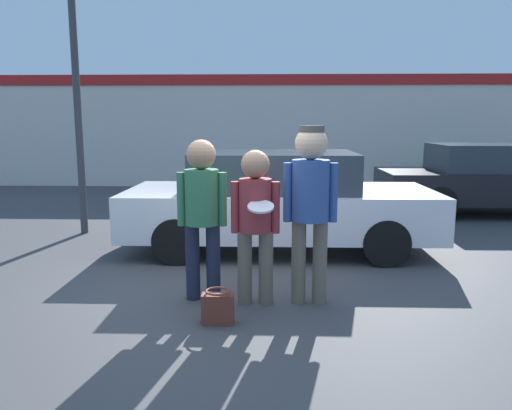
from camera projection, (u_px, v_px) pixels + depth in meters
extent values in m
plane|color=#3F3F42|center=(225.00, 291.00, 5.63)|extent=(56.00, 56.00, 0.00)
cube|color=silver|center=(255.00, 131.00, 14.51)|extent=(24.00, 0.18, 3.22)
cube|color=#B21E1E|center=(254.00, 80.00, 14.16)|extent=(24.00, 0.04, 0.30)
cylinder|color=#1E2338|center=(193.00, 262.00, 5.31)|extent=(0.15, 0.15, 0.82)
cylinder|color=#1E2338|center=(213.00, 262.00, 5.30)|extent=(0.15, 0.15, 0.82)
cylinder|color=#33724C|center=(202.00, 197.00, 5.19)|extent=(0.35, 0.35, 0.58)
cylinder|color=#33724C|center=(181.00, 199.00, 5.20)|extent=(0.09, 0.09, 0.56)
cylinder|color=#33724C|center=(223.00, 199.00, 5.18)|extent=(0.09, 0.09, 0.56)
sphere|color=tan|center=(201.00, 155.00, 5.12)|extent=(0.31, 0.31, 0.31)
cylinder|color=#665B4C|center=(245.00, 268.00, 5.19)|extent=(0.15, 0.15, 0.77)
cylinder|color=#665B4C|center=(266.00, 268.00, 5.18)|extent=(0.15, 0.15, 0.77)
cylinder|color=maroon|center=(255.00, 205.00, 5.08)|extent=(0.33, 0.33, 0.55)
cylinder|color=maroon|center=(235.00, 207.00, 5.09)|extent=(0.09, 0.09, 0.53)
cylinder|color=maroon|center=(275.00, 208.00, 5.07)|extent=(0.09, 0.09, 0.53)
sphere|color=tan|center=(255.00, 164.00, 5.01)|extent=(0.29, 0.29, 0.29)
cylinder|color=silver|center=(261.00, 207.00, 4.83)|extent=(0.26, 0.25, 0.10)
cylinder|color=#665B4C|center=(299.00, 262.00, 5.20)|extent=(0.15, 0.15, 0.88)
cylinder|color=#665B4C|center=(320.00, 262.00, 5.19)|extent=(0.15, 0.15, 0.88)
cylinder|color=#2D4C8C|center=(310.00, 190.00, 5.07)|extent=(0.38, 0.38, 0.62)
cylinder|color=#2D4C8C|center=(288.00, 192.00, 5.08)|extent=(0.09, 0.09, 0.61)
cylinder|color=#2D4C8C|center=(333.00, 193.00, 5.07)|extent=(0.09, 0.09, 0.61)
sphere|color=#DBB28E|center=(311.00, 143.00, 4.99)|extent=(0.33, 0.33, 0.33)
cylinder|color=#4C4742|center=(312.00, 129.00, 4.97)|extent=(0.26, 0.26, 0.06)
cube|color=silver|center=(280.00, 210.00, 7.40)|extent=(4.47, 1.90, 0.64)
cube|color=#28333D|center=(274.00, 171.00, 7.30)|extent=(2.33, 1.63, 0.55)
cylinder|color=black|center=(363.00, 218.00, 8.23)|extent=(0.63, 0.22, 0.63)
cylinder|color=black|center=(386.00, 243.00, 6.56)|extent=(0.63, 0.22, 0.63)
cylinder|color=black|center=(196.00, 217.00, 8.32)|extent=(0.63, 0.22, 0.63)
cylinder|color=black|center=(176.00, 241.00, 6.65)|extent=(0.63, 0.22, 0.63)
cube|color=black|center=(499.00, 186.00, 10.26)|extent=(4.78, 1.85, 0.61)
cube|color=#28333D|center=(497.00, 158.00, 10.17)|extent=(2.49, 1.59, 0.54)
cylinder|color=black|center=(415.00, 192.00, 11.16)|extent=(0.67, 0.22, 0.67)
cylinder|color=black|center=(439.00, 204.00, 9.53)|extent=(0.67, 0.22, 0.67)
cylinder|color=#38383D|center=(74.00, 49.00, 8.07)|extent=(0.12, 0.12, 6.11)
sphere|color=#387A3D|center=(442.00, 174.00, 13.89)|extent=(0.91, 0.91, 0.91)
cube|color=brown|center=(218.00, 309.00, 4.69)|extent=(0.30, 0.14, 0.29)
torus|color=brown|center=(218.00, 291.00, 4.67)|extent=(0.23, 0.23, 0.02)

